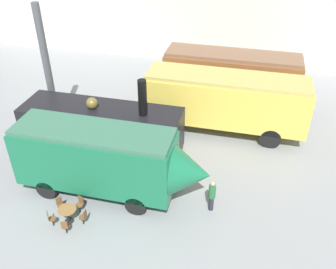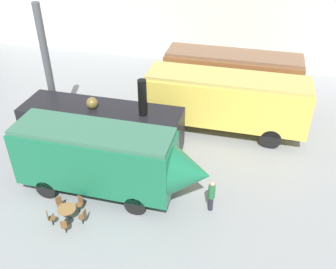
# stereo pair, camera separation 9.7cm
# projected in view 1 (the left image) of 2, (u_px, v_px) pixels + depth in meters

# --- Properties ---
(ground_plane) EXTENTS (80.00, 80.00, 0.00)m
(ground_plane) POSITION_uv_depth(u_px,v_px,m) (167.00, 168.00, 20.98)
(ground_plane) COLOR gray
(backdrop_wall) EXTENTS (44.00, 0.15, 9.00)m
(backdrop_wall) POSITION_uv_depth(u_px,v_px,m) (213.00, 12.00, 31.10)
(backdrop_wall) COLOR silver
(backdrop_wall) RESTS_ON ground_plane
(passenger_coach_wooden) EXTENTS (9.29, 2.54, 3.82)m
(passenger_coach_wooden) POSITION_uv_depth(u_px,v_px,m) (231.00, 75.00, 26.09)
(passenger_coach_wooden) COLOR brown
(passenger_coach_wooden) RESTS_ON ground_plane
(passenger_coach_vintage) EXTENTS (9.91, 2.75, 3.80)m
(passenger_coach_vintage) POSITION_uv_depth(u_px,v_px,m) (226.00, 99.00, 23.06)
(passenger_coach_vintage) COLOR #E0C64C
(passenger_coach_vintage) RESTS_ON ground_plane
(steam_locomotive) EXTENTS (8.99, 2.68, 5.03)m
(steam_locomotive) POSITION_uv_depth(u_px,v_px,m) (102.00, 127.00, 21.15)
(steam_locomotive) COLOR black
(steam_locomotive) RESTS_ON ground_plane
(streamlined_locomotive) EXTENTS (9.58, 2.49, 3.75)m
(streamlined_locomotive) POSITION_uv_depth(u_px,v_px,m) (109.00, 159.00, 18.12)
(streamlined_locomotive) COLOR #196B47
(streamlined_locomotive) RESTS_ON ground_plane
(cafe_table_near) EXTENTS (0.85, 0.85, 0.77)m
(cafe_table_near) POSITION_uv_depth(u_px,v_px,m) (68.00, 212.00, 17.33)
(cafe_table_near) COLOR black
(cafe_table_near) RESTS_ON ground_plane
(cafe_chair_0) EXTENTS (0.37, 0.39, 0.87)m
(cafe_chair_0) POSITION_uv_depth(u_px,v_px,m) (80.00, 203.00, 17.94)
(cafe_chair_0) COLOR black
(cafe_chair_0) RESTS_ON ground_plane
(cafe_chair_1) EXTENTS (0.40, 0.40, 0.87)m
(cafe_chair_1) POSITION_uv_depth(u_px,v_px,m) (60.00, 204.00, 17.90)
(cafe_chair_1) COLOR black
(cafe_chair_1) RESTS_ON ground_plane
(cafe_chair_2) EXTENTS (0.40, 0.40, 0.87)m
(cafe_chair_2) POSITION_uv_depth(u_px,v_px,m) (50.00, 218.00, 17.14)
(cafe_chair_2) COLOR black
(cafe_chair_2) RESTS_ON ground_plane
(cafe_chair_3) EXTENTS (0.37, 0.39, 0.87)m
(cafe_chair_3) POSITION_uv_depth(u_px,v_px,m) (65.00, 226.00, 16.71)
(cafe_chair_3) COLOR black
(cafe_chair_3) RESTS_ON ground_plane
(cafe_chair_4) EXTENTS (0.36, 0.36, 0.87)m
(cafe_chair_4) POSITION_uv_depth(u_px,v_px,m) (84.00, 216.00, 17.21)
(cafe_chair_4) COLOR black
(cafe_chair_4) RESTS_ON ground_plane
(visitor_person) EXTENTS (0.34, 0.34, 1.75)m
(visitor_person) POSITION_uv_depth(u_px,v_px,m) (212.00, 195.00, 17.79)
(visitor_person) COLOR #262633
(visitor_person) RESTS_ON ground_plane
(support_pillar) EXTENTS (0.44, 0.44, 8.00)m
(support_pillar) POSITION_uv_depth(u_px,v_px,m) (48.00, 71.00, 22.37)
(support_pillar) COLOR #4C5156
(support_pillar) RESTS_ON ground_plane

